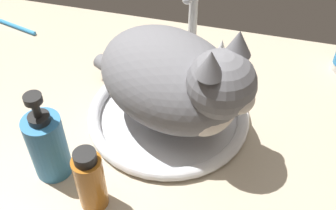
# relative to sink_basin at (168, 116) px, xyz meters

# --- Properties ---
(countertop) EXTENTS (1.23, 0.69, 0.03)m
(countertop) POSITION_rel_sink_basin_xyz_m (-0.01, 0.00, -0.03)
(countertop) COLOR #B7A88E
(countertop) RESTS_ON ground
(sink_basin) EXTENTS (0.32, 0.32, 0.02)m
(sink_basin) POSITION_rel_sink_basin_xyz_m (0.00, 0.00, 0.00)
(sink_basin) COLOR white
(sink_basin) RESTS_ON countertop
(faucet) EXTENTS (0.17, 0.10, 0.20)m
(faucet) POSITION_rel_sink_basin_xyz_m (-0.00, 0.21, 0.07)
(faucet) COLOR silver
(faucet) RESTS_ON countertop
(cat) EXTENTS (0.37, 0.32, 0.22)m
(cat) POSITION_rel_sink_basin_xyz_m (0.02, -0.01, 0.10)
(cat) COLOR slate
(cat) RESTS_ON sink_basin
(soap_pump_bottle) EXTENTS (0.06, 0.06, 0.18)m
(soap_pump_bottle) POSITION_rel_sink_basin_xyz_m (-0.16, -0.17, 0.06)
(soap_pump_bottle) COLOR teal
(soap_pump_bottle) RESTS_ON countertop
(amber_bottle) EXTENTS (0.05, 0.05, 0.13)m
(amber_bottle) POSITION_rel_sink_basin_xyz_m (-0.07, -0.22, 0.05)
(amber_bottle) COLOR #B2661E
(amber_bottle) RESTS_ON countertop
(toothbrush) EXTENTS (0.19, 0.06, 0.02)m
(toothbrush) POSITION_rel_sink_basin_xyz_m (-0.50, 0.23, -0.00)
(toothbrush) COLOR #338CD1
(toothbrush) RESTS_ON countertop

